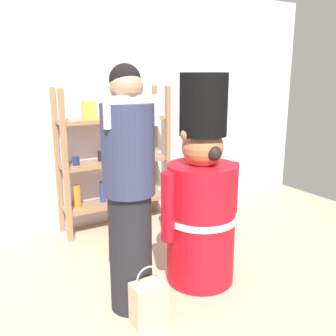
% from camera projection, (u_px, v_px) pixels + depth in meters
% --- Properties ---
extents(back_wall, '(6.40, 0.12, 2.60)m').
position_uv_depth(back_wall, '(72.00, 109.00, 3.95)').
color(back_wall, silver).
rests_on(back_wall, ground_plane).
extents(merchandise_shelf, '(1.21, 0.35, 1.53)m').
position_uv_depth(merchandise_shelf, '(115.00, 158.00, 4.09)').
color(merchandise_shelf, '#93704C').
rests_on(merchandise_shelf, ground_plane).
extents(teddy_bear_guard, '(0.72, 0.57, 1.67)m').
position_uv_depth(teddy_bear_guard, '(201.00, 200.00, 2.99)').
color(teddy_bear_guard, red).
rests_on(teddy_bear_guard, ground_plane).
extents(person_shopper, '(0.37, 0.36, 1.73)m').
position_uv_depth(person_shopper, '(129.00, 190.00, 2.57)').
color(person_shopper, black).
rests_on(person_shopper, ground_plane).
extents(shopping_bag, '(0.23, 0.15, 0.42)m').
position_uv_depth(shopping_bag, '(148.00, 302.00, 2.57)').
color(shopping_bag, '#C1AD89').
rests_on(shopping_bag, ground_plane).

